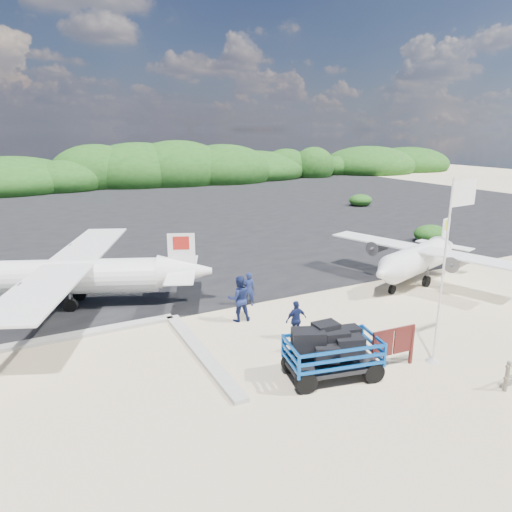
{
  "coord_description": "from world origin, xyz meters",
  "views": [
    {
      "loc": [
        -9.43,
        -12.58,
        7.74
      ],
      "look_at": [
        -0.22,
        5.55,
        2.1
      ],
      "focal_mm": 32.0,
      "sensor_mm": 36.0,
      "label": 1
    }
  ],
  "objects": [
    {
      "name": "vegetation_band",
      "position": [
        0.0,
        55.0,
        0.0
      ],
      "size": [
        124.0,
        8.0,
        4.4
      ],
      "primitive_type": null,
      "color": "#B2B2B2",
      "rests_on": "ground"
    },
    {
      "name": "lagoon",
      "position": [
        -9.0,
        1.5,
        0.0
      ],
      "size": [
        9.0,
        7.0,
        0.4
      ],
      "primitive_type": null,
      "color": "#B2B2B2",
      "rests_on": "ground"
    },
    {
      "name": "asphalt_apron",
      "position": [
        0.0,
        30.0,
        0.0
      ],
      "size": [
        90.0,
        50.0,
        0.04
      ],
      "primitive_type": null,
      "color": "#B2B2B2",
      "rests_on": "ground"
    },
    {
      "name": "ground",
      "position": [
        0.0,
        0.0,
        0.0
      ],
      "size": [
        160.0,
        160.0,
        0.0
      ],
      "primitive_type": "plane",
      "color": "beige"
    },
    {
      "name": "crew_a",
      "position": [
        -0.92,
        4.92,
        0.79
      ],
      "size": [
        0.68,
        0.58,
        1.59
      ],
      "primitive_type": "imported",
      "rotation": [
        0.0,
        0.0,
        2.74
      ],
      "color": "#141F4D",
      "rests_on": "ground"
    },
    {
      "name": "crew_b",
      "position": [
        -2.01,
        3.58,
        0.98
      ],
      "size": [
        1.08,
        0.92,
        1.96
      ],
      "primitive_type": "imported",
      "rotation": [
        0.0,
        0.0,
        2.94
      ],
      "color": "#141F4D",
      "rests_on": "ground"
    },
    {
      "name": "aircraft_large",
      "position": [
        17.43,
        24.4,
        0.0
      ],
      "size": [
        18.19,
        18.19,
        4.18
      ],
      "primitive_type": null,
      "rotation": [
        0.0,
        0.0,
        2.75
      ],
      "color": "#B2B2B2",
      "rests_on": "ground"
    },
    {
      "name": "signboard",
      "position": [
        0.9,
        -2.34,
        0.0
      ],
      "size": [
        1.79,
        0.29,
        1.47
      ],
      "primitive_type": null,
      "rotation": [
        0.0,
        0.0,
        -0.07
      ],
      "color": "#541C18",
      "rests_on": "ground"
    },
    {
      "name": "baggage_cart",
      "position": [
        -1.26,
        -1.91,
        0.0
      ],
      "size": [
        3.5,
        2.42,
        1.6
      ],
      "primitive_type": null,
      "rotation": [
        0.0,
        0.0,
        -0.2
      ],
      "color": "#0B4DA8",
      "rests_on": "ground"
    },
    {
      "name": "crew_c",
      "position": [
        -0.79,
        1.05,
        0.76
      ],
      "size": [
        0.9,
        0.38,
        1.52
      ],
      "primitive_type": "imported",
      "rotation": [
        0.0,
        0.0,
        3.15
      ],
      "color": "#141F4D",
      "rests_on": "ground"
    },
    {
      "name": "aircraft_small",
      "position": [
        -8.32,
        28.55,
        0.0
      ],
      "size": [
        10.09,
        10.09,
        2.9
      ],
      "primitive_type": null,
      "rotation": [
        0.0,
        0.0,
        3.44
      ],
      "color": "#B2B2B2",
      "rests_on": "ground"
    },
    {
      "name": "flagpole",
      "position": [
        2.49,
        -2.66,
        0.0
      ],
      "size": [
        1.31,
        0.65,
        6.32
      ],
      "primitive_type": null,
      "rotation": [
        0.0,
        0.0,
        0.1
      ],
      "color": "white",
      "rests_on": "ground"
    }
  ]
}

